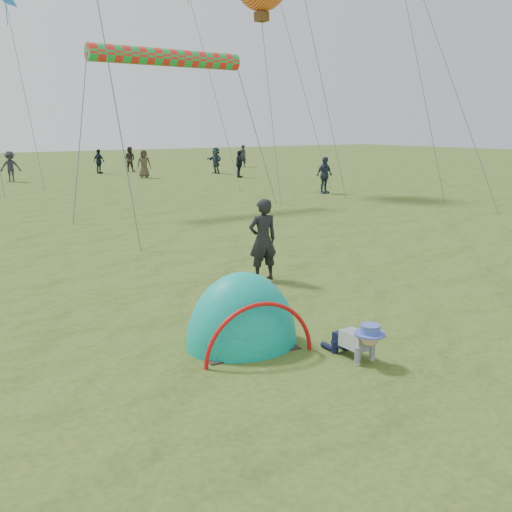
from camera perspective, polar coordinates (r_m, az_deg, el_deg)
ground at (r=7.86m, az=6.84°, el=-10.93°), size 140.00×140.00×0.00m
crawling_toddler at (r=8.05m, az=10.19°, el=-8.23°), size 0.53×0.76×0.58m
popup_tent at (r=8.57m, az=-1.41°, el=-8.78°), size 1.89×1.64×2.19m
standing_adult at (r=11.83m, az=0.69°, el=1.64°), size 0.68×0.51×1.71m
crowd_person_2 at (r=27.68m, az=6.86°, el=8.04°), size 1.08×0.57×1.75m
crowd_person_3 at (r=36.33m, az=-23.35°, el=8.22°), size 1.23×0.85×1.75m
crowd_person_6 at (r=45.63m, az=-1.34°, el=9.98°), size 0.65×0.44×1.73m
crowd_person_8 at (r=36.14m, az=-1.69°, el=9.17°), size 0.62×1.05×1.67m
crowd_person_10 at (r=36.54m, az=-11.15°, el=9.04°), size 0.98×0.78×1.75m
crowd_person_11 at (r=39.33m, az=-4.05°, el=9.52°), size 0.56×1.65×1.77m
crowd_person_13 at (r=41.80m, az=-12.53°, el=9.43°), size 1.07×1.06×1.74m
crowd_person_14 at (r=40.57m, az=-15.43°, el=9.11°), size 0.76×1.04×1.64m
rainbow_tube_kite at (r=23.08m, az=-8.87°, el=19.02°), size 6.15×0.64×0.64m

